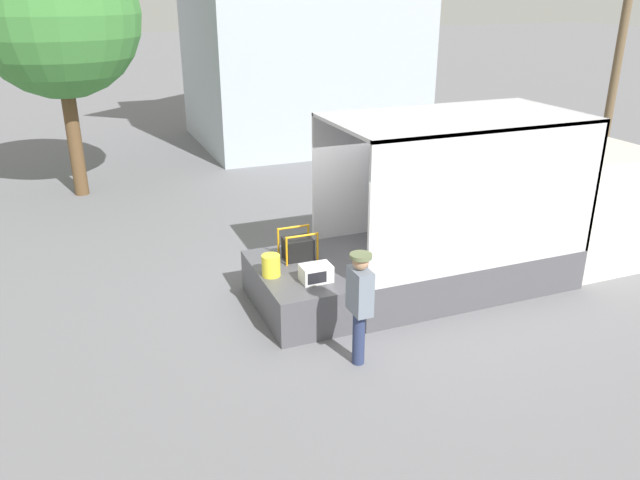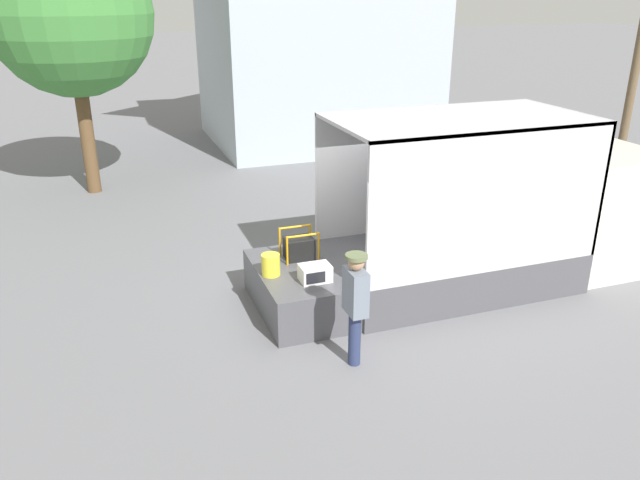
% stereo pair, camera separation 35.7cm
% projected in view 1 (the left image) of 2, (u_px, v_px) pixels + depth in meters
% --- Properties ---
extents(ground_plane, '(160.00, 160.00, 0.00)m').
position_uv_depth(ground_plane, '(337.00, 302.00, 10.91)').
color(ground_plane, slate).
extents(box_truck, '(6.36, 2.36, 3.11)m').
position_uv_depth(box_truck, '(520.00, 223.00, 11.87)').
color(box_truck, silver).
rests_on(box_truck, ground).
extents(tailgate_deck, '(1.39, 2.24, 0.75)m').
position_uv_depth(tailgate_deck, '(299.00, 289.00, 10.53)').
color(tailgate_deck, '#4C4C51').
rests_on(tailgate_deck, ground).
extents(microwave, '(0.49, 0.35, 0.27)m').
position_uv_depth(microwave, '(316.00, 273.00, 9.92)').
color(microwave, white).
rests_on(microwave, tailgate_deck).
extents(portable_generator, '(0.59, 0.48, 0.51)m').
position_uv_depth(portable_generator, '(299.00, 248.00, 10.75)').
color(portable_generator, black).
rests_on(portable_generator, tailgate_deck).
extents(orange_bucket, '(0.30, 0.30, 0.36)m').
position_uv_depth(orange_bucket, '(271.00, 266.00, 10.09)').
color(orange_bucket, yellow).
rests_on(orange_bucket, tailgate_deck).
extents(worker_person, '(0.31, 0.44, 1.73)m').
position_uv_depth(worker_person, '(360.00, 298.00, 8.74)').
color(worker_person, navy).
rests_on(worker_person, ground).
extents(utility_pole, '(1.80, 0.28, 7.60)m').
position_uv_depth(utility_pole, '(623.00, 28.00, 20.10)').
color(utility_pole, brown).
rests_on(utility_pole, ground).
extents(street_tree, '(4.04, 4.04, 6.57)m').
position_uv_depth(street_tree, '(56.00, 15.00, 15.02)').
color(street_tree, brown).
rests_on(street_tree, ground).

